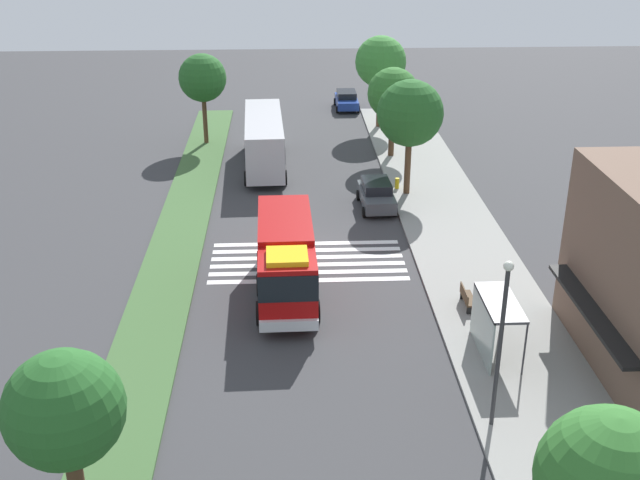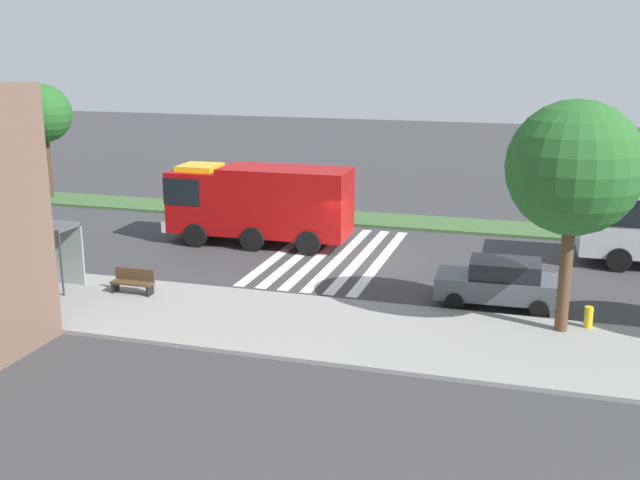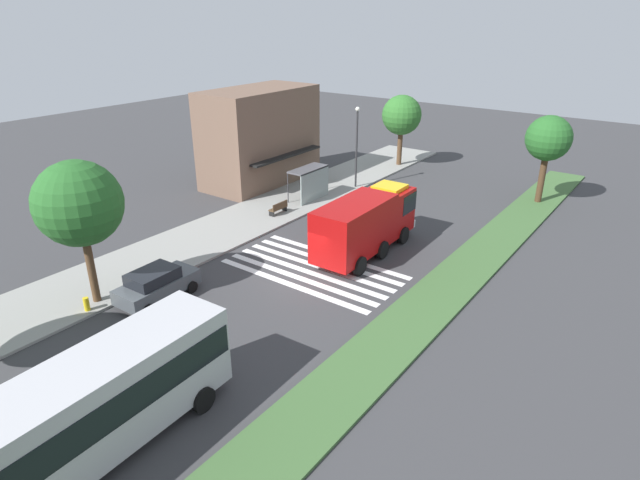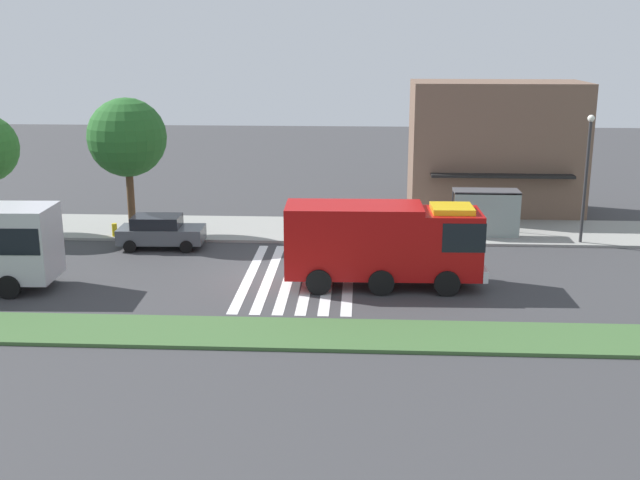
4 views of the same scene
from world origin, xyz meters
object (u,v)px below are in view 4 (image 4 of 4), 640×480
object	(u,v)px
fire_truck	(388,241)
bus_stop_shelter	(487,204)
fire_hydrant	(115,230)
parked_car_mid	(160,231)
street_lamp	(587,169)
sidewalk_tree_center	(127,138)
bench_near_shelter	(411,227)

from	to	relation	value
fire_truck	bus_stop_shelter	size ratio (longest dim) A/B	2.47
fire_hydrant	bus_stop_shelter	bearing A→B (deg)	3.26
parked_car_mid	street_lamp	bearing A→B (deg)	2.78
sidewalk_tree_center	fire_truck	bearing A→B (deg)	-29.97
fire_truck	fire_hydrant	xyz separation A→B (m)	(-14.45, 7.35, -1.56)
bus_stop_shelter	sidewalk_tree_center	bearing A→B (deg)	-178.10
street_lamp	sidewalk_tree_center	xyz separation A→B (m)	(-23.91, 0.40, 1.37)
street_lamp	bench_near_shelter	bearing A→B (deg)	173.44
fire_truck	bench_near_shelter	world-z (taller)	fire_truck
parked_car_mid	street_lamp	world-z (taller)	street_lamp
sidewalk_tree_center	bus_stop_shelter	bearing A→B (deg)	1.90
parked_car_mid	sidewalk_tree_center	world-z (taller)	sidewalk_tree_center
bus_stop_shelter	street_lamp	xyz separation A→B (m)	(4.80, -1.04, 2.13)
street_lamp	bus_stop_shelter	bearing A→B (deg)	167.81
sidewalk_tree_center	fire_hydrant	bearing A→B (deg)	-149.47
parked_car_mid	bus_stop_shelter	size ratio (longest dim) A/B	1.25
bench_near_shelter	street_lamp	distance (m)	9.49
bus_stop_shelter	street_lamp	bearing A→B (deg)	-12.19
bus_stop_shelter	street_lamp	distance (m)	5.35
bench_near_shelter	fire_hydrant	distance (m)	16.00
parked_car_mid	fire_hydrant	world-z (taller)	parked_car_mid
bus_stop_shelter	fire_truck	bearing A→B (deg)	-123.03
parked_car_mid	fire_hydrant	distance (m)	3.43
fire_truck	sidewalk_tree_center	world-z (taller)	sidewalk_tree_center
parked_car_mid	sidewalk_tree_center	distance (m)	5.45
fire_hydrant	sidewalk_tree_center	bearing A→B (deg)	30.53
fire_truck	sidewalk_tree_center	xyz separation A→B (m)	(-13.60, 7.85, 3.34)
street_lamp	fire_hydrant	xyz separation A→B (m)	(-24.76, -0.10, -3.53)
parked_car_mid	bench_near_shelter	distance (m)	13.31
street_lamp	sidewalk_tree_center	world-z (taller)	sidewalk_tree_center
bench_near_shelter	fire_hydrant	xyz separation A→B (m)	(-15.96, -1.11, -0.10)
bus_stop_shelter	sidewalk_tree_center	xyz separation A→B (m)	(-19.12, -0.64, 3.50)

